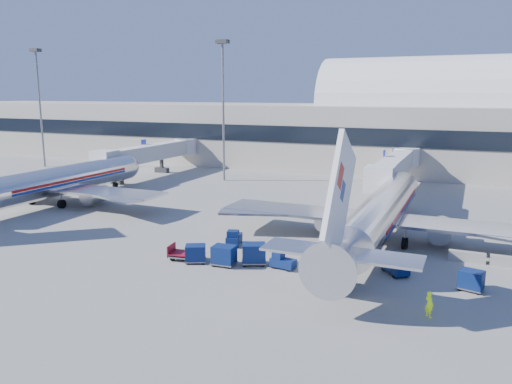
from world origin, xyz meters
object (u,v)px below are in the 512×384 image
at_px(tug_right, 395,265).
at_px(tug_left, 234,238).
at_px(tug_lead, 282,261).
at_px(cart_solo_near, 336,279).
at_px(jetbridge_near, 396,166).
at_px(mast_far_west, 39,91).
at_px(jetbridge_mid, 154,152).
at_px(cart_train_a, 254,253).
at_px(cart_train_c, 196,253).
at_px(cart_open_red, 184,255).
at_px(barrier_near, 467,257).
at_px(cart_solo_far, 471,280).
at_px(mast_west, 223,90).
at_px(airliner_main, 380,214).
at_px(airliner_mid, 51,183).
at_px(cart_train_b, 224,255).
at_px(ramp_worker, 429,304).
at_px(barrier_mid, 510,262).

bearing_deg(tug_right, tug_left, -134.54).
xyz_separation_m(tug_lead, cart_solo_near, (5.26, -2.80, 0.27)).
xyz_separation_m(jetbridge_near, mast_far_west, (-67.60, -0.81, 10.86)).
height_order(jetbridge_mid, cart_train_a, jetbridge_mid).
xyz_separation_m(mast_far_west, cart_solo_near, (69.25, -38.76, -13.91)).
distance_m(cart_train_c, cart_open_red, 1.37).
height_order(jetbridge_mid, mast_far_west, mast_far_west).
relative_size(mast_far_west, barrier_near, 7.53).
bearing_deg(cart_solo_far, cart_train_a, -162.25).
bearing_deg(mast_far_west, tug_right, -24.69).
relative_size(tug_lead, cart_open_red, 0.84).
bearing_deg(mast_west, jetbridge_mid, 176.79).
bearing_deg(jetbridge_near, airliner_main, -84.78).
bearing_deg(jetbridge_near, cart_solo_far, -73.12).
bearing_deg(cart_train_a, cart_solo_far, -20.49).
height_order(tug_right, tug_left, tug_right).
xyz_separation_m(airliner_mid, cart_train_c, (28.67, -12.11, -2.10)).
distance_m(jetbridge_near, cart_train_b, 39.13).
bearing_deg(cart_solo_near, tug_lead, 130.20).
bearing_deg(mast_west, cart_train_a, -59.22).
relative_size(airliner_mid, mast_west, 1.65).
bearing_deg(tug_left, cart_train_b, -176.69).
xyz_separation_m(tug_left, cart_solo_far, (20.93, -2.99, 0.11)).
bearing_deg(airliner_mid, mast_west, 64.79).
xyz_separation_m(barrier_near, tug_right, (-5.28, -5.43, 0.29)).
distance_m(jetbridge_mid, tug_lead, 53.26).
distance_m(airliner_main, cart_solo_far, 12.72).
xyz_separation_m(airliner_main, cart_solo_far, (8.40, -9.31, -2.11)).
relative_size(airliner_mid, cart_train_c, 17.17).
distance_m(airliner_mid, tug_right, 45.47).
distance_m(jetbridge_near, cart_solo_near, 39.72).
xyz_separation_m(jetbridge_near, ramp_worker, (8.36, -41.52, -3.05)).
bearing_deg(airliner_mid, cart_train_c, -22.90).
distance_m(airliner_mid, cart_open_red, 29.95).
height_order(cart_solo_near, cart_open_red, cart_solo_near).
height_order(jetbridge_near, jetbridge_mid, same).
relative_size(jetbridge_near, cart_train_b, 13.50).
xyz_separation_m(tug_lead, tug_right, (8.73, 2.52, 0.13)).
relative_size(mast_west, cart_train_a, 8.99).
distance_m(barrier_near, cart_train_b, 20.93).
bearing_deg(jetbridge_mid, tug_right, -36.00).
height_order(jetbridge_near, cart_solo_far, jetbridge_near).
distance_m(airliner_main, tug_left, 14.21).
height_order(cart_train_a, cart_solo_near, cart_train_a).
relative_size(airliner_mid, mast_far_west, 1.65).
bearing_deg(barrier_mid, cart_open_red, -160.10).
height_order(tug_lead, cart_train_b, cart_train_b).
xyz_separation_m(mast_west, cart_train_c, (16.67, -37.60, -13.96)).
relative_size(mast_far_west, cart_train_b, 11.09).
bearing_deg(jetbridge_mid, cart_train_a, -45.76).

